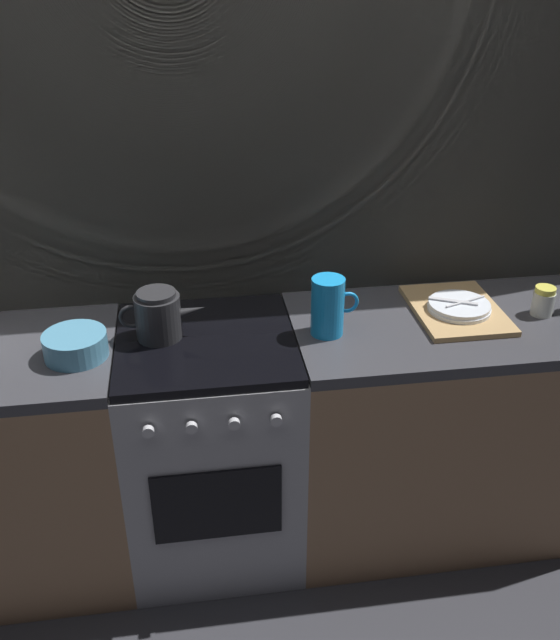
% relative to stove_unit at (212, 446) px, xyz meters
% --- Properties ---
extents(ground_plane, '(8.00, 8.00, 0.00)m').
position_rel_stove_unit_xyz_m(ground_plane, '(0.00, 0.00, -0.45)').
color(ground_plane, '#2D2D33').
extents(back_wall, '(3.60, 0.05, 2.40)m').
position_rel_stove_unit_xyz_m(back_wall, '(0.00, 0.32, 0.75)').
color(back_wall, '#B2AD9E').
rests_on(back_wall, ground_plane).
extents(stove_unit, '(0.60, 0.63, 0.90)m').
position_rel_stove_unit_xyz_m(stove_unit, '(0.00, 0.00, 0.00)').
color(stove_unit, '#9E9EA3').
rests_on(stove_unit, ground_plane).
extents(counter_right, '(1.20, 0.60, 0.90)m').
position_rel_stove_unit_xyz_m(counter_right, '(0.90, 0.00, 0.00)').
color(counter_right, '#997251').
rests_on(counter_right, ground_plane).
extents(kettle, '(0.28, 0.15, 0.17)m').
position_rel_stove_unit_xyz_m(kettle, '(-0.15, 0.04, 0.53)').
color(kettle, '#262628').
rests_on(kettle, stove_unit).
extents(mixing_bowl, '(0.20, 0.20, 0.08)m').
position_rel_stove_unit_xyz_m(mixing_bowl, '(-0.41, -0.05, 0.49)').
color(mixing_bowl, teal).
rests_on(mixing_bowl, counter_left).
extents(pitcher, '(0.16, 0.11, 0.20)m').
position_rel_stove_unit_xyz_m(pitcher, '(0.41, -0.02, 0.55)').
color(pitcher, '#198CD8').
rests_on(pitcher, counter_right).
extents(dish_pile, '(0.30, 0.40, 0.06)m').
position_rel_stove_unit_xyz_m(dish_pile, '(0.89, 0.05, 0.47)').
color(dish_pile, tan).
rests_on(dish_pile, counter_right).
extents(spice_jar, '(0.08, 0.08, 0.10)m').
position_rel_stove_unit_xyz_m(spice_jar, '(1.18, 0.00, 0.50)').
color(spice_jar, silver).
rests_on(spice_jar, counter_right).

